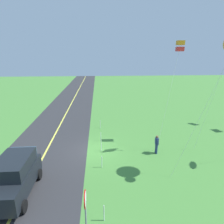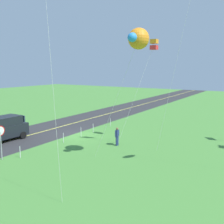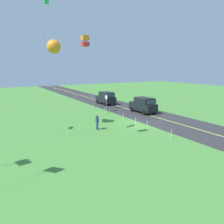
# 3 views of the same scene
# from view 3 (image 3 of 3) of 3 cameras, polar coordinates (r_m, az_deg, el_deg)

# --- Properties ---
(ground_plane) EXTENTS (120.00, 120.00, 0.10)m
(ground_plane) POSITION_cam_3_polar(r_m,az_deg,el_deg) (24.19, 8.08, -3.56)
(ground_plane) COLOR #478438
(asphalt_road) EXTENTS (120.00, 7.00, 0.00)m
(asphalt_road) POSITION_cam_3_polar(r_m,az_deg,el_deg) (26.80, 14.76, -2.19)
(asphalt_road) COLOR #2D2D30
(asphalt_road) RESTS_ON ground
(road_centre_stripe) EXTENTS (120.00, 0.16, 0.00)m
(road_centre_stripe) POSITION_cam_3_polar(r_m,az_deg,el_deg) (26.80, 14.76, -2.19)
(road_centre_stripe) COLOR #E5E04C
(road_centre_stripe) RESTS_ON asphalt_road
(car_suv_foreground) EXTENTS (4.40, 2.12, 2.24)m
(car_suv_foreground) POSITION_cam_3_polar(r_m,az_deg,el_deg) (30.50, 8.64, 1.98)
(car_suv_foreground) COLOR black
(car_suv_foreground) RESTS_ON ground
(car_parked_east_near) EXTENTS (4.40, 2.12, 2.24)m
(car_parked_east_near) POSITION_cam_3_polar(r_m,az_deg,el_deg) (37.35, -1.72, 3.94)
(car_parked_east_near) COLOR black
(car_parked_east_near) RESTS_ON ground
(stop_sign) EXTENTS (0.76, 0.08, 2.56)m
(stop_sign) POSITION_cam_3_polar(r_m,az_deg,el_deg) (30.71, -1.58, 3.40)
(stop_sign) COLOR gray
(stop_sign) RESTS_ON ground
(person_adult_near) EXTENTS (0.58, 0.22, 1.60)m
(person_adult_near) POSITION_cam_3_polar(r_m,az_deg,el_deg) (21.90, -4.13, -2.65)
(person_adult_near) COLOR navy
(person_adult_near) RESTS_ON ground
(kite_red_low) EXTENTS (2.67, 2.48, 9.05)m
(kite_red_low) POSITION_cam_3_polar(r_m,az_deg,el_deg) (18.24, -7.46, 18.82)
(kite_red_low) COLOR silver
(kite_red_low) RESTS_ON ground
(kite_yellow_high) EXTENTS (0.56, 0.97, 15.42)m
(kite_yellow_high) POSITION_cam_3_polar(r_m,az_deg,el_deg) (31.15, -17.79, 27.37)
(kite_yellow_high) COLOR silver
(kite_yellow_high) RESTS_ON ground
(kite_green_far) EXTENTS (1.90, 4.03, 9.26)m
(kite_green_far) POSITION_cam_3_polar(r_m,az_deg,el_deg) (22.87, -15.87, 16.98)
(kite_green_far) COLOR silver
(kite_green_far) RESTS_ON ground
(fence_post_0) EXTENTS (0.05, 0.05, 0.90)m
(fence_post_0) POSITION_cam_3_polar(r_m,az_deg,el_deg) (19.92, 16.06, -5.84)
(fence_post_0) COLOR silver
(fence_post_0) RESTS_ON ground
(fence_post_1) EXTENTS (0.05, 0.05, 0.90)m
(fence_post_1) POSITION_cam_3_polar(r_m,az_deg,el_deg) (22.25, 9.72, -3.67)
(fence_post_1) COLOR silver
(fence_post_1) RESTS_ON ground
(fence_post_2) EXTENTS (0.05, 0.05, 0.90)m
(fence_post_2) POSITION_cam_3_polar(r_m,az_deg,el_deg) (23.76, 6.55, -2.56)
(fence_post_2) COLOR silver
(fence_post_2) RESTS_ON ground
(fence_post_3) EXTENTS (0.05, 0.05, 0.90)m
(fence_post_3) POSITION_cam_3_polar(r_m,az_deg,el_deg) (25.75, 3.15, -1.36)
(fence_post_3) COLOR silver
(fence_post_3) RESTS_ON ground
(fence_post_4) EXTENTS (0.05, 0.05, 0.90)m
(fence_post_4) POSITION_cam_3_polar(r_m,az_deg,el_deg) (29.71, -1.97, 0.46)
(fence_post_4) COLOR silver
(fence_post_4) RESTS_ON ground
(fence_post_5) EXTENTS (0.05, 0.05, 0.90)m
(fence_post_5) POSITION_cam_3_polar(r_m,az_deg,el_deg) (33.44, -5.51, 1.72)
(fence_post_5) COLOR silver
(fence_post_5) RESTS_ON ground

